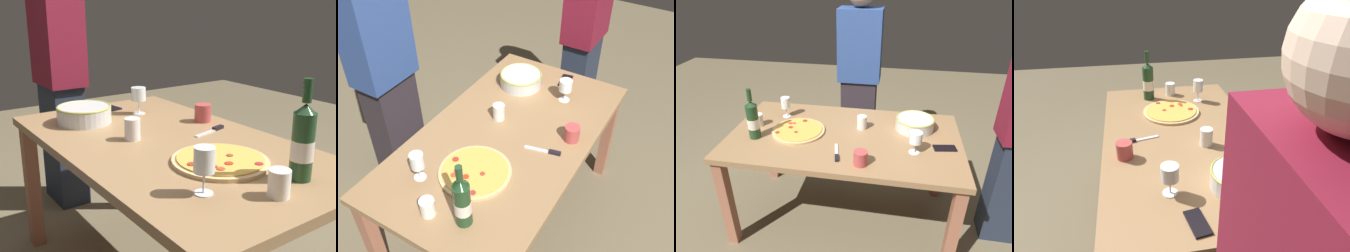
% 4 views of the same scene
% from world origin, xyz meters
% --- Properties ---
extents(ground_plane, '(8.00, 8.00, 0.00)m').
position_xyz_m(ground_plane, '(0.00, 0.00, 0.00)').
color(ground_plane, brown).
extents(dining_table, '(1.60, 0.90, 0.75)m').
position_xyz_m(dining_table, '(0.00, 0.00, 0.66)').
color(dining_table, '#967049').
rests_on(dining_table, ground).
extents(pizza, '(0.37, 0.37, 0.02)m').
position_xyz_m(pizza, '(-0.33, -0.01, 0.76)').
color(pizza, tan).
rests_on(pizza, dining_table).
extents(serving_bowl, '(0.27, 0.27, 0.09)m').
position_xyz_m(serving_bowl, '(0.49, 0.18, 0.80)').
color(serving_bowl, silver).
rests_on(serving_bowl, dining_table).
extents(wine_bottle, '(0.08, 0.08, 0.35)m').
position_xyz_m(wine_bottle, '(-0.60, -0.14, 0.89)').
color(wine_bottle, '#1C3D1F').
rests_on(wine_bottle, dining_table).
extents(wine_glass_near_pizza, '(0.07, 0.07, 0.16)m').
position_xyz_m(wine_glass_near_pizza, '(-0.49, 0.21, 0.86)').
color(wine_glass_near_pizza, white).
rests_on(wine_glass_near_pizza, dining_table).
extents(wine_glass_by_bottle, '(0.08, 0.08, 0.15)m').
position_xyz_m(wine_glass_by_bottle, '(0.48, -0.14, 0.85)').
color(wine_glass_by_bottle, white).
rests_on(wine_glass_by_bottle, dining_table).
extents(cup_amber, '(0.09, 0.09, 0.09)m').
position_xyz_m(cup_amber, '(0.16, -0.33, 0.79)').
color(cup_amber, '#B64545').
rests_on(cup_amber, dining_table).
extents(cup_ceramic, '(0.07, 0.07, 0.10)m').
position_xyz_m(cup_ceramic, '(0.11, 0.12, 0.80)').
color(cup_ceramic, silver).
rests_on(cup_ceramic, dining_table).
extents(cup_spare, '(0.07, 0.07, 0.09)m').
position_xyz_m(cup_spare, '(-0.65, 0.03, 0.80)').
color(cup_spare, white).
rests_on(cup_spare, dining_table).
extents(cell_phone, '(0.15, 0.09, 0.01)m').
position_xyz_m(cell_phone, '(0.68, -0.06, 0.76)').
color(cell_phone, black).
rests_on(cell_phone, dining_table).
extents(pizza_knife, '(0.06, 0.20, 0.02)m').
position_xyz_m(pizza_knife, '(0.00, -0.26, 0.76)').
color(pizza_knife, silver).
rests_on(pizza_knife, dining_table).
extents(person_host, '(0.38, 0.24, 1.71)m').
position_xyz_m(person_host, '(-0.01, 0.89, 0.88)').
color(person_host, '#2C252C').
rests_on(person_host, ground).
extents(person_guest_left, '(0.38, 0.24, 1.66)m').
position_xyz_m(person_guest_left, '(1.19, 0.03, 0.85)').
color(person_guest_left, '#232C3E').
rests_on(person_guest_left, ground).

